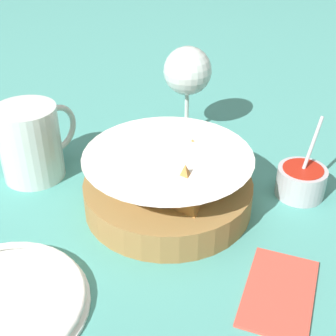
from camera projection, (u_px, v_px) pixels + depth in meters
The scene contains 6 objects.
ground_plane at pixel (145, 208), 0.63m from camera, with size 4.00×4.00×0.00m, color teal.
food_basket at pixel (168, 184), 0.61m from camera, with size 0.22×0.22×0.09m.
sauce_cup at pixel (301, 180), 0.64m from camera, with size 0.07×0.07×0.11m.
wine_glass at pixel (188, 74), 0.75m from camera, with size 0.08×0.08×0.15m.
beer_mug at pixel (31, 145), 0.67m from camera, with size 0.13×0.09×0.11m.
napkin at pixel (279, 291), 0.50m from camera, with size 0.14×0.11×0.01m.
Camera 1 is at (-0.37, -0.33, 0.39)m, focal length 50.00 mm.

